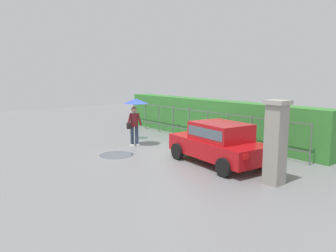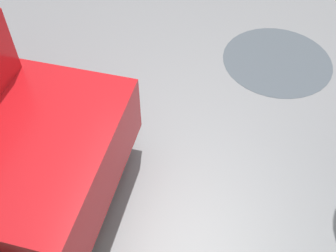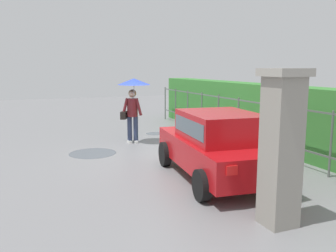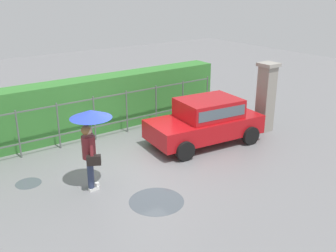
{
  "view_description": "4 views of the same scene",
  "coord_description": "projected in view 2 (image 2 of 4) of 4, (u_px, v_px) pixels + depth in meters",
  "views": [
    {
      "loc": [
        9.96,
        -8.07,
        3.14
      ],
      "look_at": [
        0.41,
        -0.3,
        1.16
      ],
      "focal_mm": 34.82,
      "sensor_mm": 36.0,
      "label": 1
    },
    {
      "loc": [
        -0.14,
        2.24,
        3.28
      ],
      "look_at": [
        0.15,
        0.19,
        0.89
      ],
      "focal_mm": 43.74,
      "sensor_mm": 36.0,
      "label": 2
    },
    {
      "loc": [
        9.2,
        -3.64,
        2.44
      ],
      "look_at": [
        0.62,
        -0.13,
        0.92
      ],
      "focal_mm": 38.7,
      "sensor_mm": 36.0,
      "label": 3
    },
    {
      "loc": [
        -5.53,
        -8.64,
        4.94
      ],
      "look_at": [
        0.54,
        -0.26,
        1.16
      ],
      "focal_mm": 41.87,
      "sensor_mm": 36.0,
      "label": 4
    }
  ],
  "objects": [
    {
      "name": "puddle_near",
      "position": [
        277.0,
        60.0,
        5.04
      ],
      "size": [
        1.34,
        1.34,
        0.0
      ],
      "primitive_type": "cylinder",
      "color": "#4C545B",
      "rests_on": "ground"
    },
    {
      "name": "ground_plane",
      "position": [
        186.0,
        173.0,
        3.95
      ],
      "size": [
        40.0,
        40.0,
        0.0
      ],
      "primitive_type": "plane",
      "color": "slate"
    }
  ]
}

